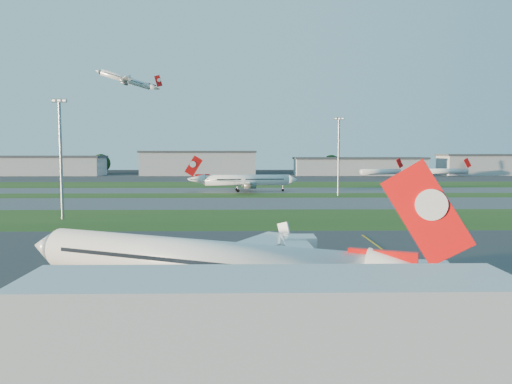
{
  "coord_description": "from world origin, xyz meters",
  "views": [
    {
      "loc": [
        -15.15,
        -55.69,
        14.55
      ],
      "look_at": [
        -13.45,
        37.91,
        7.0
      ],
      "focal_mm": 35.0,
      "sensor_mm": 36.0,
      "label": 1
    }
  ],
  "objects_px": {
    "mini_jet_near": "(381,172)",
    "light_mast_centre": "(339,151)",
    "airliner_taxiing": "(246,180)",
    "mini_jet_far": "(447,171)",
    "jet_bridge": "(312,279)",
    "airliner_parked": "(196,263)",
    "light_mast_west": "(61,151)"
  },
  "relations": [
    {
      "from": "airliner_taxiing",
      "to": "mini_jet_far",
      "type": "bearing_deg",
      "value": -142.6
    },
    {
      "from": "jet_bridge",
      "to": "light_mast_west",
      "type": "height_order",
      "value": "light_mast_west"
    },
    {
      "from": "mini_jet_far",
      "to": "light_mast_centre",
      "type": "relative_size",
      "value": 1.1
    },
    {
      "from": "mini_jet_far",
      "to": "airliner_parked",
      "type": "bearing_deg",
      "value": -125.7
    },
    {
      "from": "mini_jet_near",
      "to": "light_mast_centre",
      "type": "relative_size",
      "value": 1.06
    },
    {
      "from": "airliner_parked",
      "to": "jet_bridge",
      "type": "bearing_deg",
      "value": -1.19
    },
    {
      "from": "airliner_taxiing",
      "to": "light_mast_west",
      "type": "relative_size",
      "value": 1.47
    },
    {
      "from": "jet_bridge",
      "to": "light_mast_centre",
      "type": "relative_size",
      "value": 1.04
    },
    {
      "from": "light_mast_centre",
      "to": "airliner_parked",
      "type": "bearing_deg",
      "value": -106.38
    },
    {
      "from": "jet_bridge",
      "to": "light_mast_centre",
      "type": "xyz_separation_m",
      "value": [
        24.81,
        123.24,
        10.81
      ]
    },
    {
      "from": "airliner_taxiing",
      "to": "mini_jet_far",
      "type": "height_order",
      "value": "airliner_taxiing"
    },
    {
      "from": "airliner_taxiing",
      "to": "light_mast_west",
      "type": "bearing_deg",
      "value": 56.68
    },
    {
      "from": "airliner_parked",
      "to": "airliner_taxiing",
      "type": "relative_size",
      "value": 0.98
    },
    {
      "from": "light_mast_west",
      "to": "airliner_taxiing",
      "type": "bearing_deg",
      "value": 61.95
    },
    {
      "from": "airliner_taxiing",
      "to": "mini_jet_near",
      "type": "distance_m",
      "value": 127.29
    },
    {
      "from": "airliner_taxiing",
      "to": "mini_jet_near",
      "type": "height_order",
      "value": "airliner_taxiing"
    },
    {
      "from": "jet_bridge",
      "to": "mini_jet_near",
      "type": "height_order",
      "value": "mini_jet_near"
    },
    {
      "from": "jet_bridge",
      "to": "airliner_parked",
      "type": "distance_m",
      "value": 11.1
    },
    {
      "from": "jet_bridge",
      "to": "airliner_taxiing",
      "type": "height_order",
      "value": "airliner_taxiing"
    },
    {
      "from": "airliner_taxiing",
      "to": "mini_jet_far",
      "type": "xyz_separation_m",
      "value": [
        118.29,
        109.05,
        -0.88
      ]
    },
    {
      "from": "airliner_parked",
      "to": "light_mast_centre",
      "type": "xyz_separation_m",
      "value": [
        34.81,
        118.43,
        10.43
      ]
    },
    {
      "from": "mini_jet_near",
      "to": "jet_bridge",
      "type": "bearing_deg",
      "value": -126.5
    },
    {
      "from": "light_mast_west",
      "to": "light_mast_centre",
      "type": "distance_m",
      "value": 89.64
    },
    {
      "from": "mini_jet_near",
      "to": "light_mast_centre",
      "type": "xyz_separation_m",
      "value": [
        -46.4,
        -119.65,
        11.53
      ]
    },
    {
      "from": "jet_bridge",
      "to": "airliner_parked",
      "type": "relative_size",
      "value": 0.72
    },
    {
      "from": "jet_bridge",
      "to": "mini_jet_far",
      "type": "height_order",
      "value": "mini_jet_far"
    },
    {
      "from": "mini_jet_near",
      "to": "light_mast_west",
      "type": "height_order",
      "value": "light_mast_west"
    },
    {
      "from": "airliner_taxiing",
      "to": "airliner_parked",
      "type": "bearing_deg",
      "value": 82.91
    },
    {
      "from": "mini_jet_near",
      "to": "mini_jet_far",
      "type": "relative_size",
      "value": 0.96
    },
    {
      "from": "jet_bridge",
      "to": "mini_jet_far",
      "type": "relative_size",
      "value": 0.94
    },
    {
      "from": "airliner_parked",
      "to": "airliner_taxiing",
      "type": "height_order",
      "value": "airliner_parked"
    },
    {
      "from": "airliner_taxiing",
      "to": "light_mast_west",
      "type": "height_order",
      "value": "light_mast_west"
    }
  ]
}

